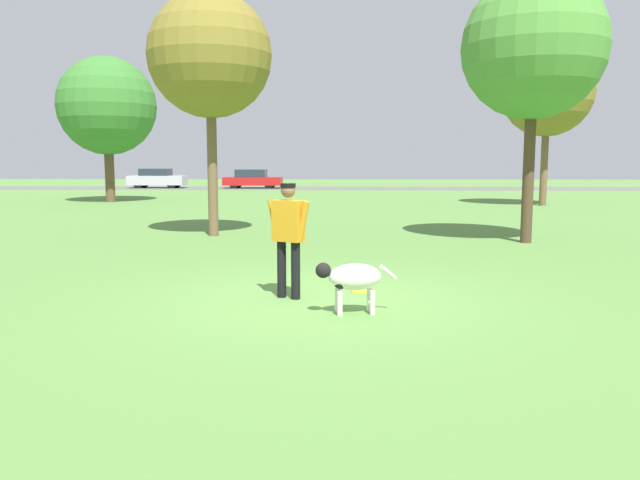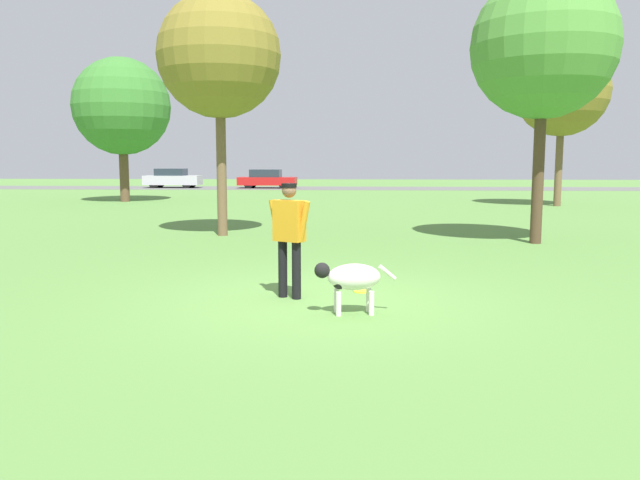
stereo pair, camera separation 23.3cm
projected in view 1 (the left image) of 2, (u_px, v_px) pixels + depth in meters
The scene contains 11 objects.
ground_plane at pixel (320, 300), 8.86m from camera, with size 120.00×120.00×0.00m, color #56843D.
far_road_strip at pixel (335, 188), 45.62m from camera, with size 120.00×6.00×0.01m.
person at pixel (288, 231), 8.84m from camera, with size 0.65×0.42×1.65m.
dog at pixel (352, 278), 7.99m from camera, with size 1.07×0.45×0.68m.
frisbee at pixel (360, 291), 9.41m from camera, with size 0.26×0.26×0.02m.
tree_far_right at pixel (547, 91), 27.12m from camera, with size 3.98×3.98×7.01m.
tree_near_left at pixel (210, 56), 15.89m from camera, with size 3.18×3.18×6.24m.
tree_near_right at pixel (534, 48), 14.52m from camera, with size 3.35×3.35×6.28m.
tree_far_left at pixel (107, 106), 29.69m from camera, with size 4.64×4.64×6.90m.
parked_car_silver at pixel (157, 179), 45.92m from camera, with size 4.09×1.76×1.43m.
parked_car_red at pixel (253, 179), 45.58m from camera, with size 4.25×1.89×1.37m.
Camera 1 is at (0.26, -8.68, 1.95)m, focal length 35.00 mm.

